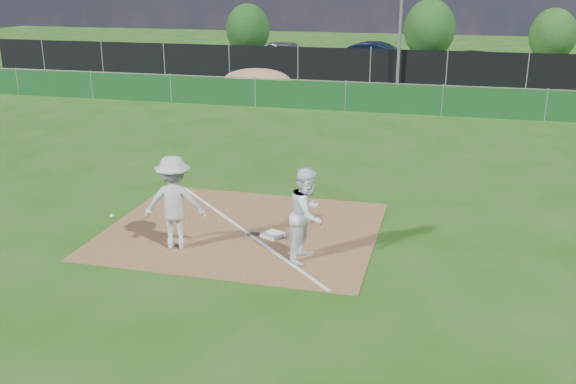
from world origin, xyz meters
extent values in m
plane|color=#1F4C10|center=(0.00, 10.00, 0.00)|extent=(90.00, 90.00, 0.00)
cube|color=brown|center=(0.00, 1.00, 0.01)|extent=(6.00, 5.00, 0.02)
cube|color=white|center=(0.00, 1.00, 0.03)|extent=(5.01, 5.01, 0.01)
cube|color=#103C17|center=(0.00, 15.00, 0.60)|extent=(44.00, 0.05, 1.20)
ellipsoid|color=#9B774B|center=(-5.00, 18.50, 0.58)|extent=(3.38, 2.60, 1.17)
cube|color=black|center=(0.00, 23.00, 0.90)|extent=(46.00, 0.04, 1.80)
cube|color=black|center=(0.00, 28.00, 0.01)|extent=(46.00, 9.00, 0.01)
cylinder|color=slate|center=(1.50, 22.70, 4.00)|extent=(0.16, 0.16, 8.00)
cube|color=white|center=(0.78, 0.76, 0.06)|extent=(0.53, 0.53, 0.08)
imported|color=silver|center=(-1.03, -0.28, 1.01)|extent=(1.42, 1.02, 1.98)
sphere|color=white|center=(-2.40, -0.46, 0.66)|extent=(0.08, 0.08, 0.08)
imported|color=white|center=(1.75, -0.14, 0.96)|extent=(0.86, 1.03, 1.92)
imported|color=#94969B|center=(-5.85, 27.80, 0.84)|extent=(5.19, 3.11, 1.65)
imported|color=black|center=(-0.18, 28.26, 0.83)|extent=(5.17, 2.55, 1.63)
imported|color=black|center=(5.89, 26.78, 0.73)|extent=(5.37, 3.62, 1.44)
cylinder|color=#382316|center=(-10.05, 32.88, 0.52)|extent=(0.24, 0.24, 1.03)
ellipsoid|color=#143F12|center=(-10.05, 32.88, 1.89)|extent=(3.10, 3.10, 3.56)
cylinder|color=#382316|center=(2.55, 33.73, 0.57)|extent=(0.24, 0.24, 1.14)
ellipsoid|color=#194614|center=(2.55, 33.73, 2.09)|extent=(3.42, 3.42, 3.93)
cylinder|color=#382316|center=(10.46, 34.09, 0.50)|extent=(0.24, 0.24, 1.00)
ellipsoid|color=#1C4914|center=(10.46, 34.09, 1.83)|extent=(2.99, 2.99, 3.44)
camera|label=1|loc=(4.34, -11.78, 5.44)|focal=40.00mm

